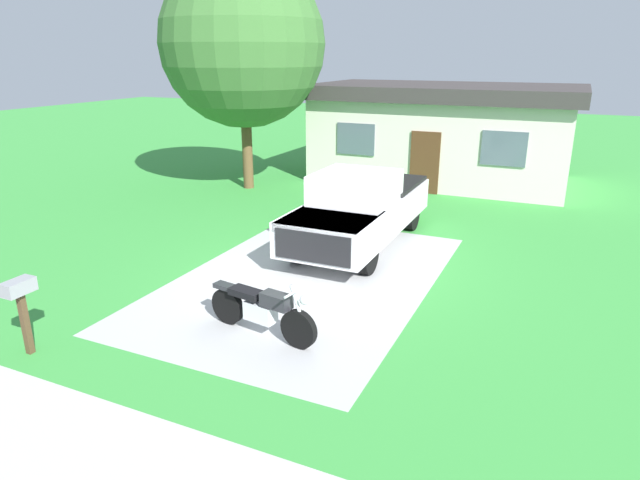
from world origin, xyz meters
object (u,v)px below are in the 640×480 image
object	(u,v)px
motorcycle	(262,310)
shade_tree	(243,44)
mailbox	(20,297)
neighbor_house	(443,132)
pickup_truck	(361,207)

from	to	relation	value
motorcycle	shade_tree	size ratio (longest dim) A/B	0.29
mailbox	shade_tree	world-z (taller)	shade_tree
mailbox	neighbor_house	xyz separation A→B (m)	(2.97, 15.72, 0.81)
pickup_truck	shade_tree	distance (m)	8.13
motorcycle	shade_tree	bearing A→B (deg)	122.90
mailbox	neighbor_house	world-z (taller)	neighbor_house
shade_tree	neighbor_house	size ratio (longest dim) A/B	0.80
motorcycle	neighbor_house	distance (m)	13.70
motorcycle	mailbox	world-z (taller)	mailbox
pickup_truck	neighbor_house	bearing A→B (deg)	89.52
shade_tree	pickup_truck	bearing A→B (deg)	-35.07
motorcycle	neighbor_house	size ratio (longest dim) A/B	0.23
pickup_truck	shade_tree	size ratio (longest dim) A/B	0.74
pickup_truck	mailbox	size ratio (longest dim) A/B	4.47
motorcycle	mailbox	size ratio (longest dim) A/B	1.75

